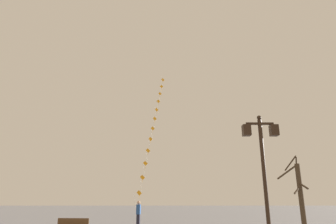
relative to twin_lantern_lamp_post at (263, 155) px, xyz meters
The scene contains 4 objects.
twin_lantern_lamp_post is the anchor object (origin of this frame).
kite_train 17.71m from the twin_lantern_lamp_post, 105.85° to the left, with size 2.08×11.14×15.47m.
kite_flyer 11.09m from the twin_lantern_lamp_post, 118.46° to the left, with size 0.27×0.62×1.71m.
bare_tree 7.99m from the twin_lantern_lamp_post, 58.43° to the left, with size 1.35×1.82×4.26m.
Camera 1 is at (-0.49, -1.50, 1.76)m, focal length 31.60 mm.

